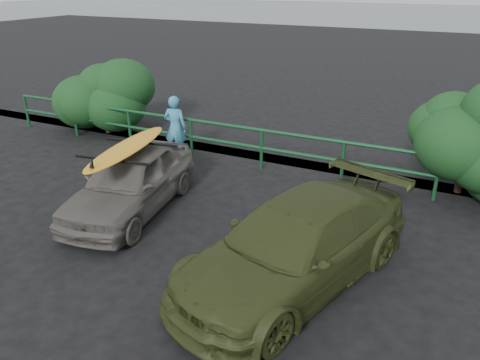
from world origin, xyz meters
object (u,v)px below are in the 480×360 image
(guardrail, at_px, (225,143))
(surfboard, at_px, (127,148))
(olive_vehicle, at_px, (296,245))
(man, at_px, (175,128))
(sedan, at_px, (131,182))

(guardrail, relative_size, surfboard, 4.97)
(olive_vehicle, distance_m, man, 5.92)
(guardrail, xyz_separation_m, surfboard, (-0.48, -3.15, 0.82))
(sedan, bearing_deg, surfboard, -112.74)
(sedan, height_order, man, man)
(guardrail, distance_m, olive_vehicle, 5.20)
(guardrail, bearing_deg, man, -167.79)
(sedan, bearing_deg, olive_vehicle, -21.39)
(sedan, relative_size, olive_vehicle, 0.82)
(olive_vehicle, bearing_deg, guardrail, 147.74)
(guardrail, relative_size, sedan, 3.81)
(sedan, bearing_deg, man, 97.02)
(guardrail, bearing_deg, surfboard, -98.60)
(guardrail, bearing_deg, olive_vehicle, -50.41)
(surfboard, bearing_deg, man, 97.02)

